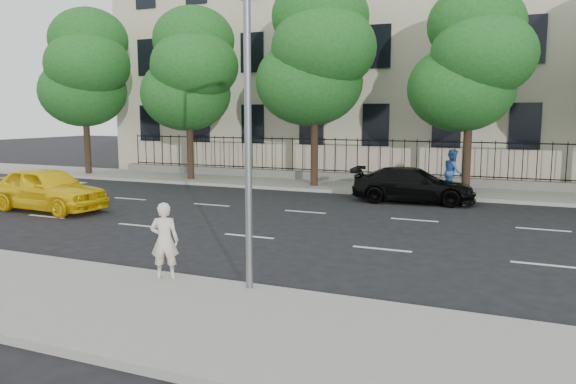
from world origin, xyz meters
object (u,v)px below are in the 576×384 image
yellow_taxi (47,189)px  street_light (260,34)px  woman_near (164,240)px  black_sedan (413,185)px

yellow_taxi → street_light: bearing=-111.4°
yellow_taxi → woman_near: 11.12m
street_light → black_sedan: size_ratio=1.64×
yellow_taxi → black_sedan: yellow_taxi is taller
black_sedan → street_light: bearing=172.6°
street_light → yellow_taxi: (-11.40, 5.22, -4.33)m
black_sedan → woman_near: woman_near is taller
street_light → black_sedan: (0.70, 12.59, -4.43)m
street_light → yellow_taxi: 13.27m
woman_near → street_light: bearing=174.6°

